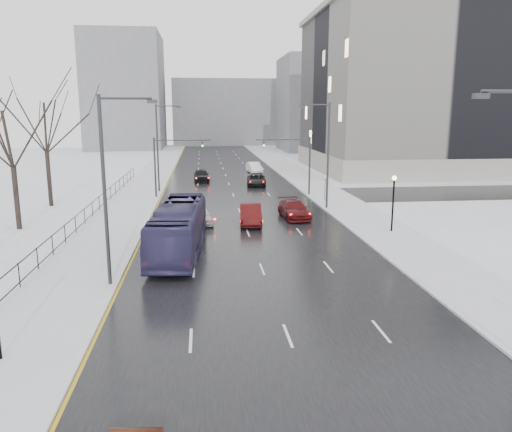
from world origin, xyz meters
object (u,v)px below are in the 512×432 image
object	(u,v)px
tree_park_e	(52,207)
streetlight_l_near	(109,182)
tree_park_d	(20,230)
lamppost_r_mid	(393,195)
no_uturn_sign	(325,180)
bus	(179,229)
sedan_center_far	(202,175)
streetlight_r_mid	(326,150)
mast_signal_left	(165,160)
sedan_right_near	(251,215)
streetlight_l_far	(159,144)
sedan_right_cross	(256,180)
mast_signal_right	(300,159)
sedan_right_far	(294,209)
sedan_right_distant	(254,167)
sedan_center_near	(202,216)

from	to	relation	value
tree_park_e	streetlight_l_near	distance (m)	26.61
tree_park_d	streetlight_l_near	bearing A→B (deg)	-55.47
lamppost_r_mid	no_uturn_sign	xyz separation A→B (m)	(-1.80, 14.00, -0.64)
bus	tree_park_e	bearing A→B (deg)	130.69
sedan_center_far	streetlight_l_near	bearing A→B (deg)	-99.32
streetlight_r_mid	mast_signal_left	xyz separation A→B (m)	(-15.49, 8.00, -1.51)
no_uturn_sign	sedan_center_far	size ratio (longest dim) A/B	0.56
streetlight_l_near	sedan_right_near	distance (m)	17.19
streetlight_l_far	lamppost_r_mid	xyz separation A→B (m)	(19.17, -22.00, -2.67)
bus	sedan_right_cross	size ratio (longest dim) A/B	2.34
streetlight_l_near	mast_signal_left	size ratio (longest dim) A/B	1.54
sedan_right_near	sedan_right_cross	bearing A→B (deg)	86.32
tree_park_e	mast_signal_right	distance (m)	26.16
lamppost_r_mid	sedan_right_far	world-z (taller)	lamppost_r_mid
tree_park_e	streetlight_r_mid	world-z (taller)	streetlight_r_mid
tree_park_e	sedan_right_cross	world-z (taller)	tree_park_e
streetlight_l_near	sedan_right_distant	size ratio (longest dim) A/B	2.05
tree_park_d	streetlight_l_far	world-z (taller)	streetlight_l_far
sedan_center_near	sedan_right_distant	xyz separation A→B (m)	(8.00, 35.04, 0.14)
tree_park_e	mast_signal_left	bearing A→B (deg)	20.19
streetlight_l_far	sedan_center_near	size ratio (longest dim) A/B	2.57
no_uturn_sign	sedan_center_near	bearing A→B (deg)	-143.63
streetlight_r_mid	streetlight_l_far	world-z (taller)	same
lamppost_r_mid	sedan_right_near	size ratio (longest dim) A/B	0.86
mast_signal_left	sedan_center_far	size ratio (longest dim) A/B	1.34
sedan_right_near	sedan_center_far	distance (m)	26.94
streetlight_l_far	streetlight_r_mid	bearing A→B (deg)	-36.30
streetlight_r_mid	sedan_right_distant	distance (m)	30.29
tree_park_d	lamppost_r_mid	distance (m)	29.23
tree_park_d	sedan_right_cross	world-z (taller)	tree_park_d
streetlight_l_near	sedan_center_far	distance (m)	41.24
streetlight_l_near	bus	size ratio (longest dim) A/B	0.85
mast_signal_left	sedan_right_far	xyz separation A→B (m)	(11.85, -11.85, -3.31)
streetlight_l_far	lamppost_r_mid	bearing A→B (deg)	-48.94
mast_signal_right	sedan_center_near	distance (m)	17.52
streetlight_r_mid	no_uturn_sign	size ratio (longest dim) A/B	3.70
sedan_right_near	mast_signal_right	bearing A→B (deg)	67.66
streetlight_r_mid	sedan_right_cross	distance (m)	17.41
mast_signal_right	sedan_center_far	world-z (taller)	mast_signal_right
streetlight_l_far	sedan_right_distant	size ratio (longest dim) A/B	2.05
bus	no_uturn_sign	bearing A→B (deg)	56.05
mast_signal_left	sedan_center_far	xyz separation A→B (m)	(3.83, 12.70, -3.24)
streetlight_r_mid	sedan_right_distant	bearing A→B (deg)	97.04
streetlight_l_far	no_uturn_sign	xyz separation A→B (m)	(17.37, -8.00, -3.32)
sedan_center_far	lamppost_r_mid	bearing A→B (deg)	-67.49
streetlight_r_mid	bus	bearing A→B (deg)	-133.32
sedan_center_far	mast_signal_right	bearing A→B (deg)	-52.33
lamppost_r_mid	streetlight_l_near	bearing A→B (deg)	-152.45
streetlight_r_mid	sedan_right_near	world-z (taller)	streetlight_r_mid
mast_signal_left	sedan_right_far	world-z (taller)	mast_signal_left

